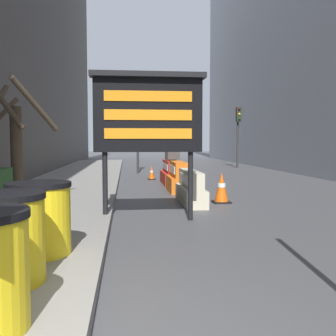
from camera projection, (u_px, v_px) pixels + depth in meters
name	position (u px, v px, depth m)	size (l,w,h in m)	color
bare_tree	(12.00, 134.00, 9.43)	(1.92, 2.04, 2.94)	#4C3D2D
barrel_drum_middle	(5.00, 238.00, 3.84)	(0.79, 0.79, 0.90)	yellow
barrel_drum_back	(39.00, 218.00, 4.84)	(0.79, 0.79, 0.90)	yellow
message_board	(148.00, 114.00, 7.51)	(2.19, 0.36, 2.85)	black
jersey_barrier_cream	(191.00, 189.00, 9.84)	(0.51, 2.09, 0.82)	beige
jersey_barrier_orange_near	(178.00, 178.00, 12.15)	(0.61, 1.61, 0.93)	orange
jersey_barrier_red_striped	(170.00, 173.00, 14.47)	(0.57, 2.17, 0.85)	red
traffic_cone_near	(221.00, 188.00, 9.90)	(0.44, 0.44, 0.78)	black
traffic_cone_mid	(152.00, 173.00, 16.03)	(0.32, 0.32, 0.56)	black
traffic_light_near_curb	(138.00, 111.00, 19.00)	(0.28, 0.45, 4.22)	#2D2D30
traffic_light_far_side	(238.00, 124.00, 23.13)	(0.28, 0.45, 3.57)	#2D2D30
pedestrian_worker	(172.00, 154.00, 14.54)	(0.55, 0.42, 1.83)	#23283D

